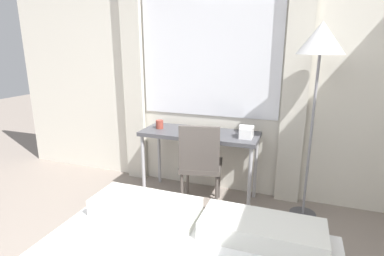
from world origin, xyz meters
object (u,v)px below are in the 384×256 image
(telephone, at_px, (246,132))
(mug, at_px, (160,124))
(desk_chair, at_px, (201,161))
(book, at_px, (200,132))
(standing_lamp, at_px, (320,48))
(desk, at_px, (199,139))

(telephone, bearing_deg, mug, 178.19)
(desk_chair, bearing_deg, telephone, 12.66)
(desk_chair, height_order, book, desk_chair)
(book, distance_m, mug, 0.48)
(standing_lamp, bearing_deg, telephone, -179.24)
(desk, xyz_separation_m, book, (0.03, -0.05, 0.08))
(mug, bearing_deg, desk, 1.08)
(desk, xyz_separation_m, desk_chair, (0.08, -0.21, -0.16))
(telephone, xyz_separation_m, mug, (-0.94, 0.03, -0.01))
(desk_chair, xyz_separation_m, mug, (-0.53, 0.21, 0.28))
(telephone, bearing_deg, book, -178.20)
(book, xyz_separation_m, mug, (-0.48, 0.04, 0.03))
(standing_lamp, bearing_deg, book, -178.78)
(desk, xyz_separation_m, standing_lamp, (1.06, -0.03, 0.90))
(standing_lamp, relative_size, book, 6.05)
(telephone, bearing_deg, standing_lamp, 0.76)
(desk, bearing_deg, book, -62.52)
(desk, distance_m, desk_chair, 0.28)
(desk_chair, distance_m, book, 0.30)
(standing_lamp, height_order, telephone, standing_lamp)
(book, bearing_deg, desk, 117.48)
(desk, relative_size, telephone, 8.01)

